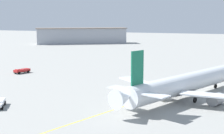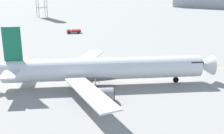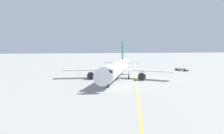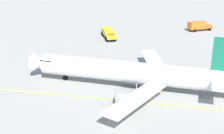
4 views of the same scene
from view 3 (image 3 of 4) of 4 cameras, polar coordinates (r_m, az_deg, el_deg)
name	(u,v)px [view 3 (image 3 of 4)]	position (r m, az deg, el deg)	size (l,w,h in m)	color
ground_plane	(127,78)	(75.95, 3.38, -2.61)	(600.00, 600.00, 0.00)	gray
airliner_main	(117,69)	(72.76, 1.04, -0.49)	(40.98, 32.26, 11.41)	silver
pushback_tug_truck	(182,69)	(103.54, 15.69, -0.39)	(5.79, 4.73, 1.30)	#232326
taxiway_centreline	(137,81)	(71.27, 5.69, -3.09)	(183.23, 61.32, 0.01)	yellow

